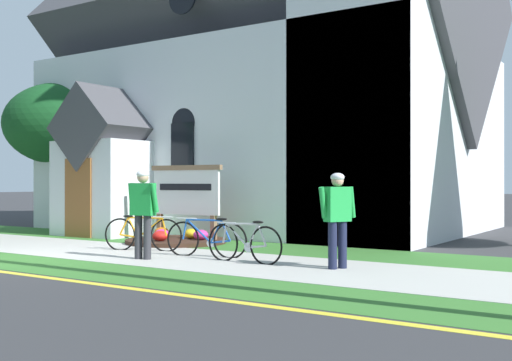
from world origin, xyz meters
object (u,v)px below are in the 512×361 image
at_px(bicycle_silver, 244,243).
at_px(cyclist_in_white_jersey, 338,213).
at_px(church_sign, 186,192).
at_px(bicycle_orange, 143,234).
at_px(cyclist_in_blue_jersey, 143,207).
at_px(bicycle_red, 207,238).
at_px(yard_deciduous_tree, 62,125).

relative_size(bicycle_silver, cyclist_in_white_jersey, 1.04).
bearing_deg(church_sign, bicycle_silver, -35.53).
xyz_separation_m(bicycle_silver, bicycle_orange, (-2.93, 0.40, 0.00)).
relative_size(church_sign, cyclist_in_blue_jersey, 1.22).
distance_m(bicycle_red, yard_deciduous_tree, 10.16).
relative_size(bicycle_orange, yard_deciduous_tree, 0.36).
height_order(bicycle_red, yard_deciduous_tree, yard_deciduous_tree).
bearing_deg(cyclist_in_blue_jersey, yard_deciduous_tree, 149.63).
bearing_deg(church_sign, yard_deciduous_tree, 166.05).
xyz_separation_m(bicycle_red, cyclist_in_blue_jersey, (-0.76, -0.98, 0.63)).
distance_m(cyclist_in_white_jersey, yard_deciduous_tree, 12.71).
xyz_separation_m(church_sign, bicycle_silver, (3.45, -2.46, -0.86)).
relative_size(bicycle_silver, bicycle_orange, 1.01).
relative_size(cyclist_in_white_jersey, yard_deciduous_tree, 0.35).
xyz_separation_m(bicycle_red, bicycle_silver, (1.10, -0.29, -0.00)).
relative_size(bicycle_red, cyclist_in_blue_jersey, 1.00).
height_order(church_sign, yard_deciduous_tree, yard_deciduous_tree).
height_order(bicycle_silver, cyclist_in_blue_jersey, cyclist_in_blue_jersey).
height_order(bicycle_red, bicycle_silver, same).
bearing_deg(bicycle_orange, bicycle_silver, -7.88).
bearing_deg(bicycle_silver, cyclist_in_white_jersey, 5.17).
bearing_deg(yard_deciduous_tree, church_sign, -13.95).
xyz_separation_m(cyclist_in_white_jersey, yard_deciduous_tree, (-11.85, 3.94, 2.39)).
bearing_deg(bicycle_orange, church_sign, 104.16).
distance_m(church_sign, bicycle_orange, 2.29).
height_order(cyclist_in_blue_jersey, cyclist_in_white_jersey, cyclist_in_blue_jersey).
bearing_deg(bicycle_silver, cyclist_in_blue_jersey, -159.63).
distance_m(cyclist_in_blue_jersey, yard_deciduous_tree, 9.76).
distance_m(bicycle_orange, cyclist_in_white_jersey, 4.77).
xyz_separation_m(bicycle_red, yard_deciduous_tree, (-8.94, 3.81, 2.97)).
bearing_deg(bicycle_orange, cyclist_in_white_jersey, -2.93).
distance_m(bicycle_orange, cyclist_in_blue_jersey, 1.65).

